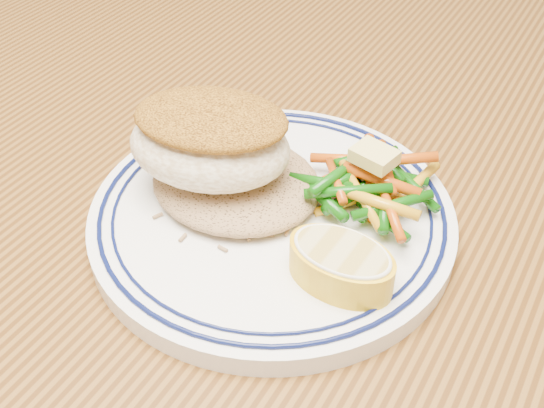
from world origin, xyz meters
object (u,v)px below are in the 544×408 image
at_px(vegetable_pile, 367,183).
at_px(lemon_wedge, 341,263).
at_px(dining_table, 296,279).
at_px(plate, 272,216).
at_px(rice_pilaf, 236,179).
at_px(fish_fillet, 210,139).

xyz_separation_m(vegetable_pile, lemon_wedge, (0.02, -0.08, 0.00)).
height_order(dining_table, lemon_wedge, lemon_wedge).
height_order(dining_table, plate, plate).
xyz_separation_m(rice_pilaf, fish_fillet, (-0.01, -0.01, 0.03)).
relative_size(dining_table, rice_pilaf, 12.70).
bearing_deg(lemon_wedge, rice_pilaf, 158.36).
distance_m(plate, fish_fillet, 0.07).
bearing_deg(rice_pilaf, lemon_wedge, -21.64).
distance_m(rice_pilaf, fish_fillet, 0.04).
xyz_separation_m(fish_fillet, lemon_wedge, (0.11, -0.03, -0.03)).
relative_size(plate, vegetable_pile, 2.43).
xyz_separation_m(fish_fillet, vegetable_pile, (0.09, 0.04, -0.03)).
bearing_deg(dining_table, plate, -85.16).
height_order(rice_pilaf, vegetable_pile, vegetable_pile).
xyz_separation_m(plate, vegetable_pile, (0.05, 0.04, 0.02)).
distance_m(plate, lemon_wedge, 0.08).
bearing_deg(plate, fish_fillet, -175.60).
height_order(plate, fish_fillet, fish_fillet).
distance_m(plate, vegetable_pile, 0.07).
bearing_deg(rice_pilaf, dining_table, 57.20).
distance_m(fish_fillet, lemon_wedge, 0.12).
distance_m(dining_table, fish_fillet, 0.17).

